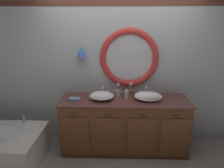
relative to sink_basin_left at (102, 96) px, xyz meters
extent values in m
plane|color=gray|center=(0.29, -0.22, -0.94)|extent=(14.00, 14.00, 0.00)
cube|color=silver|center=(0.29, 0.37, 0.36)|extent=(6.40, 0.08, 2.60)
cube|color=brown|center=(0.29, 0.33, 1.38)|extent=(6.27, 0.01, 0.09)
ellipsoid|color=silver|center=(0.43, 0.32, 0.54)|extent=(0.86, 0.02, 0.76)
torus|color=red|center=(0.43, 0.31, 0.54)|extent=(0.96, 0.10, 0.96)
cube|color=silver|center=(0.86, 0.30, 0.53)|extent=(0.05, 0.01, 0.05)
cube|color=red|center=(0.60, 0.30, 0.89)|extent=(0.05, 0.01, 0.05)
cube|color=silver|center=(0.12, 0.30, 0.80)|extent=(0.05, 0.01, 0.05)
cube|color=orange|center=(0.07, 0.30, 0.33)|extent=(0.05, 0.01, 0.05)
cube|color=#2866B7|center=(0.60, 0.30, 0.19)|extent=(0.05, 0.01, 0.05)
cylinder|color=#4C3823|center=(-0.33, 0.29, 0.67)|extent=(0.02, 0.09, 0.02)
cone|color=blue|center=(-0.33, 0.24, 0.65)|extent=(0.17, 0.17, 0.14)
cube|color=brown|center=(0.36, 0.03, -0.52)|extent=(1.98, 0.60, 0.84)
cube|color=brown|center=(0.36, 0.03, -0.08)|extent=(2.02, 0.64, 0.03)
cube|color=brown|center=(0.36, 0.32, -0.16)|extent=(1.98, 0.02, 0.11)
cube|color=brown|center=(-0.38, -0.28, -0.56)|extent=(0.42, 0.02, 0.64)
cylinder|color=#422D1E|center=(-0.38, -0.29, -0.20)|extent=(0.10, 0.01, 0.01)
cube|color=brown|center=(0.11, -0.28, -0.56)|extent=(0.42, 0.02, 0.64)
cylinder|color=#422D1E|center=(0.11, -0.29, -0.20)|extent=(0.10, 0.01, 0.01)
cube|color=brown|center=(0.61, -0.28, -0.56)|extent=(0.42, 0.02, 0.64)
cylinder|color=#422D1E|center=(0.61, -0.29, -0.20)|extent=(0.10, 0.01, 0.01)
cube|color=brown|center=(1.10, -0.28, -0.56)|extent=(0.42, 0.02, 0.64)
cylinder|color=#422D1E|center=(1.10, -0.29, -0.20)|extent=(0.10, 0.01, 0.01)
cylinder|color=silver|center=(-1.26, -0.05, -0.40)|extent=(0.04, 0.04, 0.11)
ellipsoid|color=white|center=(0.00, 0.00, 0.00)|extent=(0.36, 0.28, 0.13)
torus|color=white|center=(0.00, 0.00, 0.00)|extent=(0.38, 0.38, 0.02)
cylinder|color=silver|center=(0.00, 0.00, 0.00)|extent=(0.03, 0.03, 0.01)
ellipsoid|color=white|center=(0.72, 0.00, 0.00)|extent=(0.40, 0.27, 0.14)
torus|color=white|center=(0.72, 0.00, 0.00)|extent=(0.42, 0.42, 0.02)
cylinder|color=silver|center=(0.72, 0.00, 0.00)|extent=(0.03, 0.03, 0.01)
cylinder|color=silver|center=(0.00, 0.26, -0.06)|extent=(0.05, 0.05, 0.02)
cylinder|color=silver|center=(0.00, 0.26, 0.01)|extent=(0.02, 0.02, 0.12)
sphere|color=silver|center=(0.00, 0.26, 0.07)|extent=(0.03, 0.03, 0.03)
cylinder|color=silver|center=(0.00, 0.20, 0.07)|extent=(0.02, 0.10, 0.02)
cylinder|color=silver|center=(-0.09, 0.26, -0.04)|extent=(0.04, 0.04, 0.06)
cylinder|color=silver|center=(0.09, 0.26, -0.04)|extent=(0.04, 0.04, 0.06)
cube|color=silver|center=(-0.09, 0.26, 0.00)|extent=(0.05, 0.01, 0.01)
cube|color=silver|center=(0.09, 0.26, 0.00)|extent=(0.05, 0.01, 0.01)
cylinder|color=silver|center=(0.72, 0.26, -0.06)|extent=(0.05, 0.05, 0.02)
cylinder|color=silver|center=(0.72, 0.26, 0.01)|extent=(0.02, 0.02, 0.12)
sphere|color=silver|center=(0.72, 0.26, 0.07)|extent=(0.03, 0.03, 0.03)
cylinder|color=silver|center=(0.72, 0.21, 0.07)|extent=(0.02, 0.09, 0.02)
cylinder|color=silver|center=(0.63, 0.26, -0.04)|extent=(0.04, 0.04, 0.06)
cylinder|color=silver|center=(0.81, 0.26, -0.04)|extent=(0.04, 0.04, 0.06)
cube|color=silver|center=(0.63, 0.26, 0.00)|extent=(0.05, 0.01, 0.01)
cube|color=silver|center=(0.81, 0.26, 0.00)|extent=(0.05, 0.01, 0.01)
cylinder|color=silver|center=(0.25, 0.20, -0.02)|extent=(0.08, 0.08, 0.10)
torus|color=silver|center=(0.25, 0.20, 0.03)|extent=(0.09, 0.09, 0.01)
cylinder|color=blue|center=(0.27, 0.20, 0.03)|extent=(0.03, 0.01, 0.17)
cube|color=white|center=(0.27, 0.20, 0.13)|extent=(0.02, 0.02, 0.02)
cylinder|color=purple|center=(0.26, 0.22, 0.04)|extent=(0.02, 0.04, 0.18)
cube|color=white|center=(0.26, 0.22, 0.14)|extent=(0.02, 0.02, 0.03)
cylinder|color=#E0383D|center=(0.23, 0.19, 0.02)|extent=(0.02, 0.03, 0.16)
cube|color=white|center=(0.23, 0.19, 0.11)|extent=(0.01, 0.02, 0.02)
cylinder|color=purple|center=(0.26, 0.19, 0.02)|extent=(0.03, 0.02, 0.16)
cube|color=white|center=(0.26, 0.19, 0.11)|extent=(0.02, 0.02, 0.02)
cylinder|color=#996647|center=(0.46, 0.22, -0.02)|extent=(0.09, 0.09, 0.09)
torus|color=#996647|center=(0.46, 0.22, 0.02)|extent=(0.09, 0.09, 0.01)
cylinder|color=blue|center=(0.49, 0.23, 0.03)|extent=(0.04, 0.01, 0.18)
cube|color=white|center=(0.49, 0.23, 0.14)|extent=(0.02, 0.02, 0.02)
cylinder|color=purple|center=(0.46, 0.24, 0.03)|extent=(0.02, 0.03, 0.18)
cube|color=white|center=(0.46, 0.24, 0.13)|extent=(0.02, 0.02, 0.03)
cylinder|color=orange|center=(0.45, 0.23, 0.03)|extent=(0.03, 0.02, 0.16)
cube|color=white|center=(0.45, 0.23, 0.12)|extent=(0.02, 0.02, 0.02)
cylinder|color=#19ADB2|center=(0.46, 0.20, 0.03)|extent=(0.03, 0.03, 0.16)
cube|color=white|center=(0.46, 0.20, 0.12)|extent=(0.02, 0.02, 0.03)
cylinder|color=#EFE5C6|center=(0.39, 0.05, 0.00)|extent=(0.06, 0.06, 0.13)
cylinder|color=silver|center=(0.39, 0.05, 0.08)|extent=(0.03, 0.03, 0.02)
cylinder|color=silver|center=(0.39, 0.03, 0.09)|extent=(0.01, 0.04, 0.01)
cube|color=#7593A8|center=(-0.41, -0.05, -0.06)|extent=(0.18, 0.13, 0.02)
cube|color=#7593A8|center=(-0.41, -0.05, -0.04)|extent=(0.17, 0.13, 0.02)
camera|label=1|loc=(0.24, -2.90, 1.06)|focal=31.76mm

